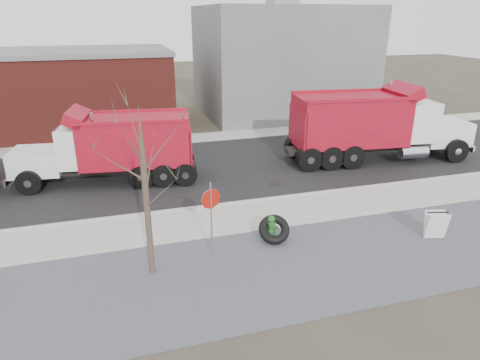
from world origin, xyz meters
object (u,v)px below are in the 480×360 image
object	(u,v)px
fire_hydrant	(271,229)
dump_truck_red_b	(113,145)
sandwich_board	(436,225)
stop_sign	(211,206)
dump_truck_red_a	(373,123)
truck_tire	(274,229)

from	to	relation	value
fire_hydrant	dump_truck_red_b	world-z (taller)	dump_truck_red_b
sandwich_board	dump_truck_red_b	distance (m)	13.85
stop_sign	sandwich_board	xyz separation A→B (m)	(7.72, -1.17, -1.21)
stop_sign	dump_truck_red_b	world-z (taller)	dump_truck_red_b
dump_truck_red_a	dump_truck_red_b	bearing A→B (deg)	-176.05
stop_sign	dump_truck_red_a	bearing A→B (deg)	38.96
truck_tire	dump_truck_red_a	bearing A→B (deg)	40.34
fire_hydrant	dump_truck_red_b	bearing A→B (deg)	145.07
truck_tire	sandwich_board	distance (m)	5.66
truck_tire	sandwich_board	xyz separation A→B (m)	(5.48, -1.39, 0.06)
dump_truck_red_a	dump_truck_red_b	distance (m)	13.26
truck_tire	dump_truck_red_a	size ratio (longest dim) A/B	0.12
truck_tire	dump_truck_red_a	world-z (taller)	dump_truck_red_a
truck_tire	sandwich_board	bearing A→B (deg)	-14.26
dump_truck_red_a	sandwich_board	bearing A→B (deg)	-101.57
truck_tire	stop_sign	bearing A→B (deg)	-174.32
truck_tire	sandwich_board	size ratio (longest dim) A/B	1.22
sandwich_board	dump_truck_red_a	bearing A→B (deg)	86.32
dump_truck_red_b	stop_sign	bearing A→B (deg)	117.87
truck_tire	stop_sign	world-z (taller)	stop_sign
truck_tire	dump_truck_red_b	xyz separation A→B (m)	(-5.08, 7.48, 1.30)
dump_truck_red_a	truck_tire	bearing A→B (deg)	-133.36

